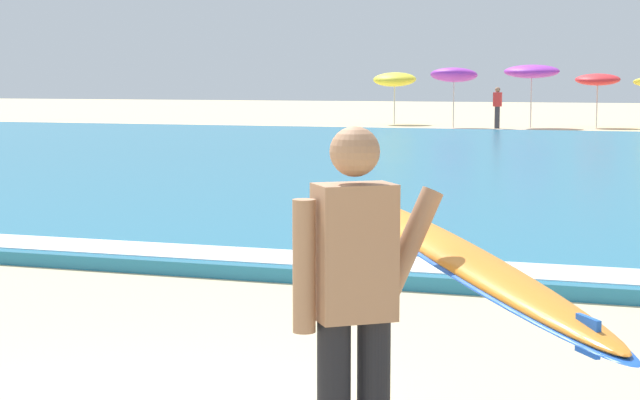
# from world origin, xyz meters

# --- Properties ---
(sea) EXTENTS (120.00, 28.00, 0.14)m
(sea) POSITION_xyz_m (0.00, 18.41, 0.07)
(sea) COLOR teal
(sea) RESTS_ON ground
(surf_foam) EXTENTS (120.00, 0.82, 0.01)m
(surf_foam) POSITION_xyz_m (0.00, 5.01, 0.15)
(surf_foam) COLOR white
(surf_foam) RESTS_ON sea
(surfer_with_board) EXTENTS (1.88, 2.40, 1.73)m
(surfer_with_board) POSITION_xyz_m (1.47, -0.35, 1.04)
(surfer_with_board) COLOR black
(surfer_with_board) RESTS_ON ground
(beach_umbrella_0) EXTENTS (1.78, 1.82, 2.22)m
(beach_umbrella_0) POSITION_xyz_m (-8.68, 38.26, 1.86)
(beach_umbrella_0) COLOR beige
(beach_umbrella_0) RESTS_ON ground
(beach_umbrella_1) EXTENTS (1.82, 1.86, 2.40)m
(beach_umbrella_1) POSITION_xyz_m (-5.73, 36.02, 2.04)
(beach_umbrella_1) COLOR beige
(beach_umbrella_1) RESTS_ON ground
(beach_umbrella_2) EXTENTS (2.13, 2.15, 2.48)m
(beach_umbrella_2) POSITION_xyz_m (-2.88, 36.94, 2.17)
(beach_umbrella_2) COLOR beige
(beach_umbrella_2) RESTS_ON ground
(beach_umbrella_3) EXTENTS (1.72, 1.74, 2.15)m
(beach_umbrella_3) POSITION_xyz_m (-0.46, 37.84, 1.86)
(beach_umbrella_3) COLOR beige
(beach_umbrella_3) RESTS_ON ground
(beachgoer_near_row_mid) EXTENTS (0.32, 0.20, 1.58)m
(beachgoer_near_row_mid) POSITION_xyz_m (-4.03, 36.00, 0.84)
(beachgoer_near_row_mid) COLOR #383842
(beachgoer_near_row_mid) RESTS_ON ground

